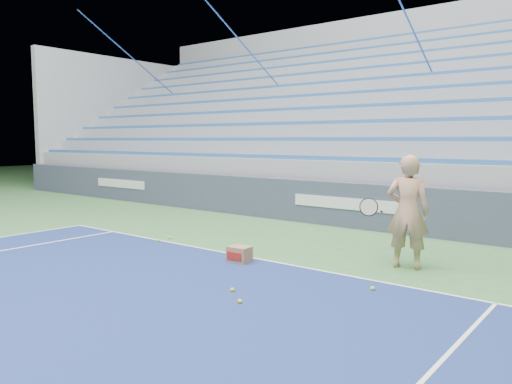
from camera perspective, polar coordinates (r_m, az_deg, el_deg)
sponsor_barrier at (r=12.35m, az=11.15°, el=-1.51°), size 30.00×0.32×1.10m
bleachers at (r=17.53m, az=19.88°, el=6.36°), size 31.00×9.15×7.30m
tennis_player at (r=8.65m, az=16.93°, el=-2.18°), size 1.00×0.92×1.90m
ball_box at (r=8.79m, az=-1.90°, el=-7.15°), size 0.40×0.32×0.29m
tennis_ball_0 at (r=10.98m, az=-9.81°, el=-5.16°), size 0.07×0.07×0.07m
tennis_ball_1 at (r=6.68m, az=-1.87°, el=-12.40°), size 0.07×0.07×0.07m
tennis_ball_2 at (r=10.71m, az=-11.07°, el=-5.46°), size 0.07×0.07×0.07m
tennis_ball_3 at (r=7.41m, az=13.19°, el=-10.69°), size 0.07×0.07×0.07m
tennis_ball_4 at (r=7.16m, az=-2.73°, el=-11.13°), size 0.07×0.07×0.07m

